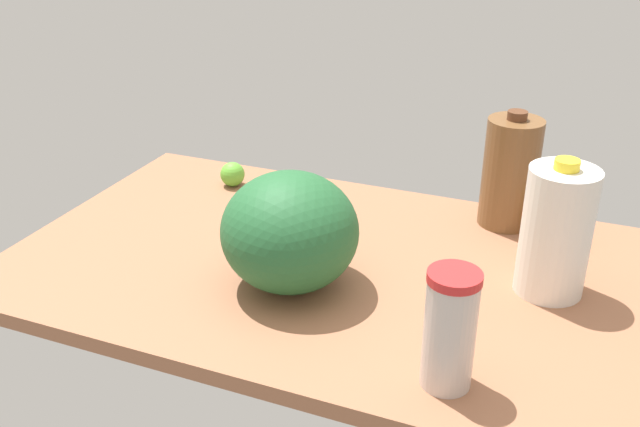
% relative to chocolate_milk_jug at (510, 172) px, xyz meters
% --- Properties ---
extents(countertop, '(1.20, 0.76, 0.03)m').
position_rel_chocolate_milk_jug_xyz_m(countertop, '(-0.31, -0.30, -0.13)').
color(countertop, '#9C6344').
rests_on(countertop, ground).
extents(chocolate_milk_jug, '(0.12, 0.12, 0.25)m').
position_rel_chocolate_milk_jug_xyz_m(chocolate_milk_jug, '(0.00, 0.00, 0.00)').
color(chocolate_milk_jug, brown).
rests_on(chocolate_milk_jug, countertop).
extents(watermelon, '(0.25, 0.25, 0.22)m').
position_rel_chocolate_milk_jug_xyz_m(watermelon, '(-0.32, -0.40, -0.01)').
color(watermelon, '#256032').
rests_on(watermelon, countertop).
extents(milk_jug, '(0.12, 0.12, 0.25)m').
position_rel_chocolate_milk_jug_xyz_m(milk_jug, '(0.12, -0.25, 0.00)').
color(milk_jug, white).
rests_on(milk_jug, countertop).
extents(tumbler_cup, '(0.08, 0.08, 0.19)m').
position_rel_chocolate_milk_jug_xyz_m(tumbler_cup, '(0.00, -0.57, -0.02)').
color(tumbler_cup, beige).
rests_on(tumbler_cup, countertop).
extents(orange_loose, '(0.08, 0.08, 0.08)m').
position_rel_chocolate_milk_jug_xyz_m(orange_loose, '(0.12, -0.05, -0.08)').
color(orange_loose, orange).
rests_on(orange_loose, countertop).
extents(lime_by_jug, '(0.06, 0.06, 0.06)m').
position_rel_chocolate_milk_jug_xyz_m(lime_by_jug, '(-0.64, -0.04, -0.09)').
color(lime_by_jug, '#5FB335').
rests_on(lime_by_jug, countertop).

